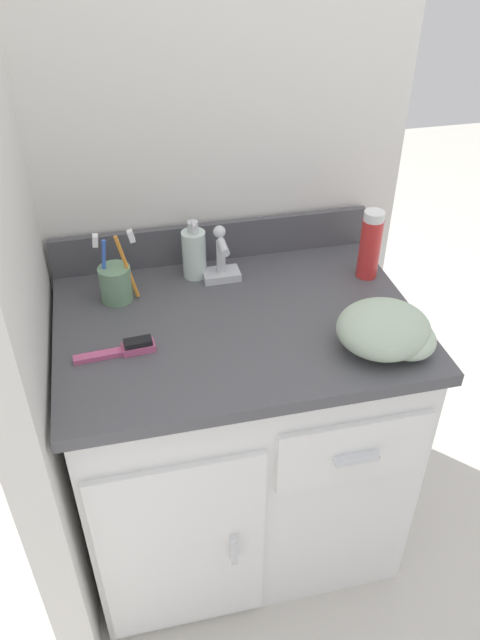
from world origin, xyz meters
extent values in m
plane|color=beige|center=(0.00, 0.00, 0.00)|extent=(6.00, 6.00, 0.00)
cube|color=silver|center=(0.00, 0.33, 1.10)|extent=(0.99, 0.08, 2.20)
cube|color=white|center=(0.00, 0.00, 0.36)|extent=(0.78, 0.53, 0.73)
cube|color=white|center=(-0.19, -0.27, 0.33)|extent=(0.37, 0.02, 0.58)
cube|color=white|center=(0.19, -0.27, 0.57)|extent=(0.34, 0.02, 0.17)
cube|color=silver|center=(-0.07, -0.29, 0.33)|extent=(0.02, 0.02, 0.09)
cube|color=silver|center=(0.19, -0.29, 0.57)|extent=(0.10, 0.02, 0.01)
cube|color=#4C4C51|center=(0.00, 0.00, 0.74)|extent=(0.81, 0.57, 0.03)
ellipsoid|color=#46464B|center=(0.00, 0.00, 0.66)|extent=(0.36, 0.29, 0.20)
cylinder|color=silver|center=(0.00, 0.00, 0.56)|extent=(0.03, 0.03, 0.01)
cube|color=#4C4C51|center=(0.00, 0.27, 0.81)|extent=(0.81, 0.02, 0.10)
cube|color=silver|center=(0.00, 0.18, 0.77)|extent=(0.09, 0.06, 0.02)
cylinder|color=silver|center=(0.00, 0.18, 0.82)|extent=(0.02, 0.02, 0.08)
cylinder|color=silver|center=(0.00, 0.15, 0.86)|extent=(0.02, 0.06, 0.02)
sphere|color=silver|center=(0.00, 0.19, 0.88)|extent=(0.03, 0.03, 0.03)
cylinder|color=gray|center=(-0.26, 0.14, 0.80)|extent=(0.07, 0.07, 0.09)
cylinder|color=orange|center=(-0.23, 0.14, 0.84)|extent=(0.04, 0.01, 0.16)
cube|color=white|center=(-0.21, 0.14, 0.92)|extent=(0.02, 0.02, 0.03)
cylinder|color=blue|center=(-0.28, 0.15, 0.84)|extent=(0.03, 0.01, 0.15)
cube|color=white|center=(-0.29, 0.15, 0.91)|extent=(0.02, 0.02, 0.03)
cylinder|color=silver|center=(-0.06, 0.21, 0.82)|extent=(0.06, 0.06, 0.12)
cylinder|color=silver|center=(-0.06, 0.21, 0.89)|extent=(0.03, 0.03, 0.03)
cylinder|color=silver|center=(-0.06, 0.19, 0.91)|extent=(0.01, 0.03, 0.01)
cylinder|color=red|center=(0.35, 0.11, 0.83)|extent=(0.05, 0.05, 0.15)
cylinder|color=white|center=(0.35, 0.11, 0.92)|extent=(0.05, 0.05, 0.02)
cube|color=#C1517F|center=(-0.31, -0.07, 0.76)|extent=(0.10, 0.03, 0.01)
cube|color=#C1517F|center=(-0.23, -0.06, 0.77)|extent=(0.07, 0.04, 0.02)
cube|color=black|center=(-0.23, -0.06, 0.78)|extent=(0.06, 0.03, 0.01)
ellipsoid|color=#A8BCA3|center=(0.27, -0.16, 0.81)|extent=(0.20, 0.18, 0.10)
ellipsoid|color=#B0C6AB|center=(0.32, -0.19, 0.79)|extent=(0.12, 0.13, 0.07)
camera|label=1|loc=(-0.25, -1.10, 1.59)|focal=35.00mm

